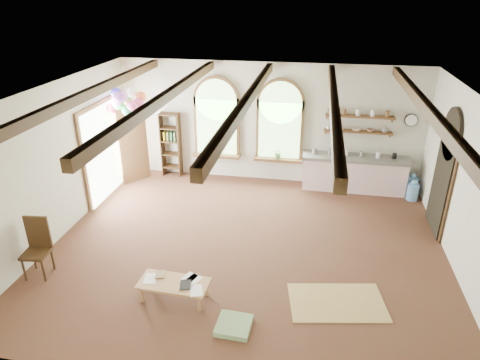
% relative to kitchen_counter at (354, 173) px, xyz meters
% --- Properties ---
extents(floor, '(8.00, 8.00, 0.00)m').
position_rel_kitchen_counter_xyz_m(floor, '(-2.30, -3.20, -0.48)').
color(floor, '#4F3020').
rests_on(floor, ground).
extents(ceiling_beams, '(6.20, 6.80, 0.18)m').
position_rel_kitchen_counter_xyz_m(ceiling_beams, '(-2.30, -3.20, 2.62)').
color(ceiling_beams, '#3E2813').
rests_on(ceiling_beams, ceiling).
extents(window_left, '(1.30, 0.28, 2.20)m').
position_rel_kitchen_counter_xyz_m(window_left, '(-3.70, 0.23, 1.16)').
color(window_left, brown).
rests_on(window_left, floor).
extents(window_right, '(1.30, 0.28, 2.20)m').
position_rel_kitchen_counter_xyz_m(window_right, '(-2.00, 0.23, 1.16)').
color(window_right, brown).
rests_on(window_right, floor).
extents(left_doorway, '(0.10, 1.90, 2.50)m').
position_rel_kitchen_counter_xyz_m(left_doorway, '(-6.25, -1.40, 0.67)').
color(left_doorway, brown).
rests_on(left_doorway, floor).
extents(right_doorway, '(0.10, 1.30, 2.40)m').
position_rel_kitchen_counter_xyz_m(right_doorway, '(1.65, -1.70, 0.62)').
color(right_doorway, black).
rests_on(right_doorway, floor).
extents(kitchen_counter, '(2.68, 0.62, 0.94)m').
position_rel_kitchen_counter_xyz_m(kitchen_counter, '(0.00, 0.00, 0.00)').
color(kitchen_counter, beige).
rests_on(kitchen_counter, floor).
extents(wall_shelf_lower, '(1.70, 0.24, 0.04)m').
position_rel_kitchen_counter_xyz_m(wall_shelf_lower, '(0.00, 0.18, 1.07)').
color(wall_shelf_lower, brown).
rests_on(wall_shelf_lower, wall_back).
extents(wall_shelf_upper, '(1.70, 0.24, 0.04)m').
position_rel_kitchen_counter_xyz_m(wall_shelf_upper, '(0.00, 0.18, 1.47)').
color(wall_shelf_upper, brown).
rests_on(wall_shelf_upper, wall_back).
extents(wall_clock, '(0.32, 0.04, 0.32)m').
position_rel_kitchen_counter_xyz_m(wall_clock, '(1.25, 0.25, 1.42)').
color(wall_clock, black).
rests_on(wall_clock, wall_back).
extents(bookshelf, '(0.53, 0.32, 1.80)m').
position_rel_kitchen_counter_xyz_m(bookshelf, '(-5.00, 0.12, 0.42)').
color(bookshelf, '#3E2813').
rests_on(bookshelf, floor).
extents(coffee_table, '(1.22, 0.60, 0.34)m').
position_rel_kitchen_counter_xyz_m(coffee_table, '(-3.26, -5.00, -0.17)').
color(coffee_table, '#A36C4B').
rests_on(coffee_table, floor).
extents(side_chair, '(0.50, 0.50, 1.13)m').
position_rel_kitchen_counter_xyz_m(side_chair, '(-5.95, -4.78, -0.15)').
color(side_chair, '#3E2813').
rests_on(side_chair, floor).
extents(floor_mat, '(1.75, 1.25, 0.02)m').
position_rel_kitchen_counter_xyz_m(floor_mat, '(-0.50, -4.61, -0.47)').
color(floor_mat, tan).
rests_on(floor_mat, floor).
extents(floor_cushion, '(0.56, 0.56, 0.09)m').
position_rel_kitchen_counter_xyz_m(floor_cushion, '(-2.12, -5.50, -0.43)').
color(floor_cushion, gray).
rests_on(floor_cushion, floor).
extents(water_jug_a, '(0.28, 0.28, 0.54)m').
position_rel_kitchen_counter_xyz_m(water_jug_a, '(1.45, -0.34, -0.24)').
color(water_jug_a, '#5B91C3').
rests_on(water_jug_a, floor).
extents(water_jug_b, '(0.31, 0.31, 0.59)m').
position_rel_kitchen_counter_xyz_m(water_jug_b, '(1.48, 0.00, -0.22)').
color(water_jug_b, '#5B91C3').
rests_on(water_jug_b, floor).
extents(balloon_cluster, '(0.93, 0.99, 1.16)m').
position_rel_kitchen_counter_xyz_m(balloon_cluster, '(-5.71, -0.90, 1.86)').
color(balloon_cluster, white).
rests_on(balloon_cluster, floor).
extents(table_book, '(0.21, 0.27, 0.02)m').
position_rel_kitchen_counter_xyz_m(table_book, '(-3.64, -4.86, -0.12)').
color(table_book, olive).
rests_on(table_book, coffee_table).
extents(tablet, '(0.24, 0.30, 0.01)m').
position_rel_kitchen_counter_xyz_m(tablet, '(-3.05, -5.03, -0.13)').
color(tablet, black).
rests_on(tablet, coffee_table).
extents(potted_plant_left, '(0.27, 0.23, 0.30)m').
position_rel_kitchen_counter_xyz_m(potted_plant_left, '(-3.70, 0.12, 0.37)').
color(potted_plant_left, '#598C4C').
rests_on(potted_plant_left, window_left).
extents(potted_plant_right, '(0.27, 0.23, 0.30)m').
position_rel_kitchen_counter_xyz_m(potted_plant_right, '(-2.00, 0.12, 0.37)').
color(potted_plant_right, '#598C4C').
rests_on(potted_plant_right, window_right).
extents(shelf_cup_a, '(0.12, 0.10, 0.10)m').
position_rel_kitchen_counter_xyz_m(shelf_cup_a, '(-0.75, 0.18, 1.14)').
color(shelf_cup_a, white).
rests_on(shelf_cup_a, wall_shelf_lower).
extents(shelf_cup_b, '(0.10, 0.10, 0.09)m').
position_rel_kitchen_counter_xyz_m(shelf_cup_b, '(-0.40, 0.18, 1.14)').
color(shelf_cup_b, beige).
rests_on(shelf_cup_b, wall_shelf_lower).
extents(shelf_bowl_a, '(0.22, 0.22, 0.05)m').
position_rel_kitchen_counter_xyz_m(shelf_bowl_a, '(-0.05, 0.18, 1.12)').
color(shelf_bowl_a, beige).
rests_on(shelf_bowl_a, wall_shelf_lower).
extents(shelf_bowl_b, '(0.20, 0.20, 0.06)m').
position_rel_kitchen_counter_xyz_m(shelf_bowl_b, '(0.30, 0.18, 1.12)').
color(shelf_bowl_b, '#8C664C').
rests_on(shelf_bowl_b, wall_shelf_lower).
extents(shelf_vase, '(0.18, 0.18, 0.19)m').
position_rel_kitchen_counter_xyz_m(shelf_vase, '(0.65, 0.18, 1.19)').
color(shelf_vase, slate).
rests_on(shelf_vase, wall_shelf_lower).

